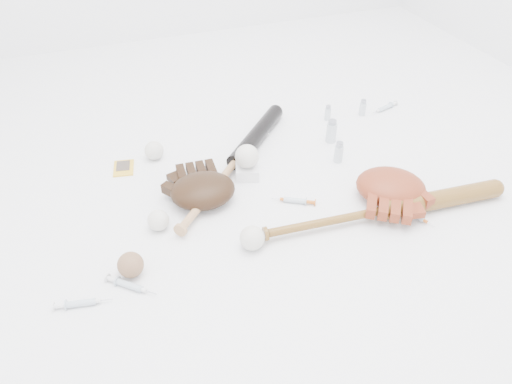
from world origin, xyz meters
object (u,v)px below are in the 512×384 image
object	(u,v)px
glove_dark	(203,190)
bat_wood	(386,210)
bat_dark	(235,162)
pedestal	(247,171)

from	to	relation	value
glove_dark	bat_wood	bearing A→B (deg)	-24.66
bat_dark	bat_wood	world-z (taller)	bat_wood
bat_wood	pedestal	bearing A→B (deg)	137.35
bat_wood	glove_dark	distance (m)	0.57
glove_dark	pedestal	world-z (taller)	glove_dark
bat_dark	pedestal	distance (m)	0.06
glove_dark	pedestal	bearing A→B (deg)	27.37
bat_wood	glove_dark	xyz separation A→B (m)	(-0.50, 0.27, 0.01)
bat_wood	pedestal	xyz separation A→B (m)	(-0.33, 0.35, -0.01)
pedestal	bat_wood	bearing A→B (deg)	-47.04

